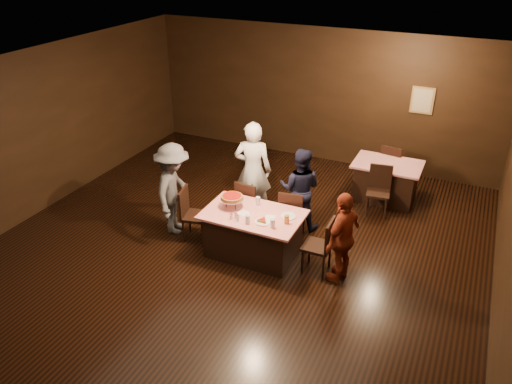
# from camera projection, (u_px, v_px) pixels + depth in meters

# --- Properties ---
(room) EXTENTS (10.00, 10.04, 3.02)m
(room) POSITION_uv_depth(u_px,v_px,m) (208.00, 149.00, 6.87)
(room) COLOR black
(room) RESTS_ON ground
(main_table) EXTENTS (1.60, 1.00, 0.77)m
(main_table) POSITION_uv_depth(u_px,v_px,m) (253.00, 234.00, 8.19)
(main_table) COLOR red
(main_table) RESTS_ON ground
(back_table) EXTENTS (1.30, 0.90, 0.77)m
(back_table) POSITION_uv_depth(u_px,v_px,m) (386.00, 181.00, 9.90)
(back_table) COLOR #B20B17
(back_table) RESTS_ON ground
(chair_far_left) EXTENTS (0.46, 0.46, 0.95)m
(chair_far_left) POSITION_uv_depth(u_px,v_px,m) (251.00, 204.00, 8.90)
(chair_far_left) COLOR black
(chair_far_left) RESTS_ON ground
(chair_far_right) EXTENTS (0.47, 0.47, 0.95)m
(chair_far_right) POSITION_uv_depth(u_px,v_px,m) (292.00, 213.00, 8.60)
(chair_far_right) COLOR black
(chair_far_right) RESTS_ON ground
(chair_end_left) EXTENTS (0.50, 0.50, 0.95)m
(chair_end_left) POSITION_uv_depth(u_px,v_px,m) (195.00, 215.00, 8.55)
(chair_end_left) COLOR black
(chair_end_left) RESTS_ON ground
(chair_end_right) EXTENTS (0.42, 0.42, 0.95)m
(chair_end_right) POSITION_uv_depth(u_px,v_px,m) (317.00, 245.00, 7.74)
(chair_end_right) COLOR black
(chair_end_right) RESTS_ON ground
(chair_back_near) EXTENTS (0.48, 0.48, 0.95)m
(chair_back_near) POSITION_uv_depth(u_px,v_px,m) (378.00, 192.00, 9.30)
(chair_back_near) COLOR black
(chair_back_near) RESTS_ON ground
(chair_back_far) EXTENTS (0.48, 0.48, 0.95)m
(chair_back_far) POSITION_uv_depth(u_px,v_px,m) (392.00, 165.00, 10.34)
(chair_back_far) COLOR black
(chair_back_far) RESTS_ON ground
(diner_white_jacket) EXTENTS (0.78, 0.62, 1.86)m
(diner_white_jacket) POSITION_uv_depth(u_px,v_px,m) (253.00, 170.00, 9.07)
(diner_white_jacket) COLOR white
(diner_white_jacket) RESTS_ON ground
(diner_navy_hoodie) EXTENTS (0.82, 0.68, 1.52)m
(diner_navy_hoodie) POSITION_uv_depth(u_px,v_px,m) (300.00, 189.00, 8.79)
(diner_navy_hoodie) COLOR black
(diner_navy_hoodie) RESTS_ON ground
(diner_grey_knit) EXTENTS (0.86, 1.19, 1.67)m
(diner_grey_knit) POSITION_uv_depth(u_px,v_px,m) (174.00, 189.00, 8.62)
(diner_grey_knit) COLOR #515155
(diner_grey_knit) RESTS_ON ground
(diner_red_shirt) EXTENTS (0.56, 0.93, 1.49)m
(diner_red_shirt) POSITION_uv_depth(u_px,v_px,m) (343.00, 237.00, 7.44)
(diner_red_shirt) COLOR maroon
(diner_red_shirt) RESTS_ON ground
(pizza_stand) EXTENTS (0.38, 0.38, 0.22)m
(pizza_stand) POSITION_uv_depth(u_px,v_px,m) (232.00, 197.00, 8.11)
(pizza_stand) COLOR black
(pizza_stand) RESTS_ON main_table
(plate_with_slice) EXTENTS (0.25, 0.25, 0.06)m
(plate_with_slice) POSITION_uv_depth(u_px,v_px,m) (263.00, 221.00, 7.76)
(plate_with_slice) COLOR white
(plate_with_slice) RESTS_ON main_table
(plate_empty) EXTENTS (0.25, 0.25, 0.01)m
(plate_empty) POSITION_uv_depth(u_px,v_px,m) (288.00, 216.00, 7.92)
(plate_empty) COLOR white
(plate_empty) RESTS_ON main_table
(glass_front_left) EXTENTS (0.08, 0.08, 0.14)m
(glass_front_left) POSITION_uv_depth(u_px,v_px,m) (248.00, 219.00, 7.72)
(glass_front_left) COLOR silver
(glass_front_left) RESTS_ON main_table
(glass_front_right) EXTENTS (0.08, 0.08, 0.14)m
(glass_front_right) POSITION_uv_depth(u_px,v_px,m) (273.00, 223.00, 7.61)
(glass_front_right) COLOR silver
(glass_front_right) RESTS_ON main_table
(glass_amber) EXTENTS (0.08, 0.08, 0.14)m
(glass_amber) POSITION_uv_depth(u_px,v_px,m) (287.00, 219.00, 7.71)
(glass_amber) COLOR #BF7F26
(glass_amber) RESTS_ON main_table
(glass_back) EXTENTS (0.08, 0.08, 0.14)m
(glass_back) POSITION_uv_depth(u_px,v_px,m) (258.00, 201.00, 8.23)
(glass_back) COLOR silver
(glass_back) RESTS_ON main_table
(condiments) EXTENTS (0.17, 0.10, 0.09)m
(condiments) POSITION_uv_depth(u_px,v_px,m) (235.00, 217.00, 7.82)
(condiments) COLOR silver
(condiments) RESTS_ON main_table
(napkin_center) EXTENTS (0.19, 0.19, 0.01)m
(napkin_center) POSITION_uv_depth(u_px,v_px,m) (270.00, 217.00, 7.89)
(napkin_center) COLOR white
(napkin_center) RESTS_ON main_table
(napkin_left) EXTENTS (0.21, 0.21, 0.01)m
(napkin_left) POSITION_uv_depth(u_px,v_px,m) (243.00, 213.00, 8.02)
(napkin_left) COLOR white
(napkin_left) RESTS_ON main_table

